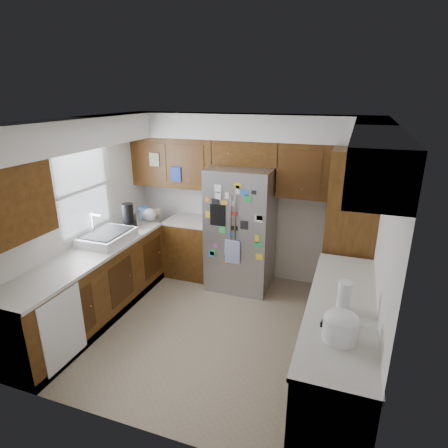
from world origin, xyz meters
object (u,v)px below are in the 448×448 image
(paper_towel, at_px, (344,296))
(pantry, at_px, (350,231))
(rice_cooker, at_px, (341,325))
(fridge, at_px, (241,229))

(paper_towel, bearing_deg, pantry, 90.15)
(pantry, height_order, rice_cooker, pantry)
(rice_cooker, bearing_deg, fridge, 123.90)
(rice_cooker, relative_size, paper_towel, 1.06)
(rice_cooker, bearing_deg, pantry, 89.99)
(paper_towel, bearing_deg, fridge, 130.36)
(pantry, bearing_deg, rice_cooker, -90.01)
(fridge, height_order, rice_cooker, fridge)
(pantry, bearing_deg, paper_towel, -89.85)
(pantry, distance_m, rice_cooker, 2.18)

